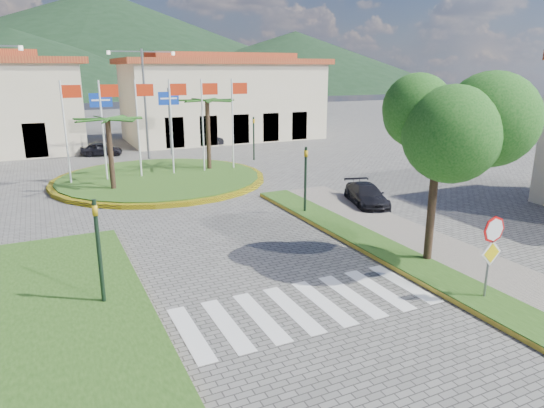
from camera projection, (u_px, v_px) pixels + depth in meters
name	position (u px, v px, depth m)	size (l,w,h in m)	color
ground	(395.00, 385.00, 10.48)	(160.00, 160.00, 0.00)	#5C5A57
sidewalk_right	(510.00, 292.00, 14.69)	(4.00, 28.00, 0.15)	gray
verge_right	(481.00, 299.00, 14.19)	(1.60, 28.00, 0.18)	#234714
median_left	(56.00, 321.00, 12.96)	(5.00, 14.00, 0.18)	#234714
crosswalk	(305.00, 306.00, 13.95)	(8.00, 3.00, 0.01)	silver
roundabout_island	(160.00, 178.00, 29.54)	(12.70, 12.70, 6.00)	yellow
stop_sign	(492.00, 245.00, 13.74)	(0.80, 0.11, 2.65)	slate
deciduous_tree	(440.00, 115.00, 15.72)	(3.60, 3.60, 6.80)	black
traffic_light_left	(98.00, 243.00, 13.43)	(0.15, 0.18, 3.20)	black
traffic_light_right	(305.00, 174.00, 22.25)	(0.15, 0.18, 3.20)	black
traffic_light_far	(254.00, 134.00, 35.86)	(0.18, 0.15, 3.20)	black
direction_sign_west	(102.00, 112.00, 35.59)	(1.60, 0.14, 5.20)	slate
direction_sign_east	(169.00, 110.00, 37.67)	(1.60, 0.14, 5.20)	slate
street_lamp_centre	(145.00, 98.00, 35.73)	(4.80, 0.16, 8.00)	slate
building_right	(223.00, 98.00, 46.59)	(19.08, 9.54, 8.05)	beige
hill_far_mid	(103.00, 41.00, 151.62)	(180.00, 180.00, 30.00)	black
hill_far_east	(295.00, 61.00, 154.43)	(120.00, 120.00, 18.00)	black
hill_near_back	(14.00, 63.00, 117.04)	(110.00, 110.00, 16.00)	black
white_van	(17.00, 149.00, 37.77)	(1.79, 3.88, 1.08)	white
car_dark_a	(101.00, 149.00, 37.99)	(1.25, 3.12, 1.06)	black
car_dark_b	(203.00, 139.00, 43.01)	(1.28, 3.66, 1.21)	black
car_side_right	(366.00, 195.00, 24.08)	(1.51, 3.71, 1.08)	black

